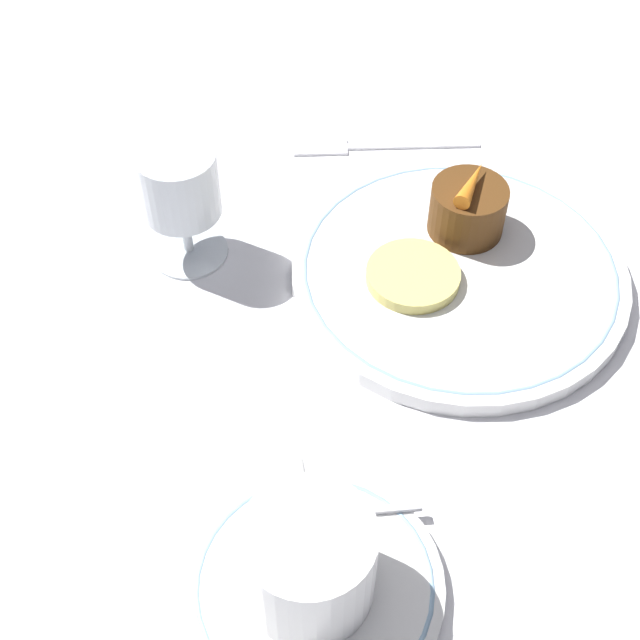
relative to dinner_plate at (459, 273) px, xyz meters
The scene contains 10 objects.
ground_plane 0.05m from the dinner_plate, 120.74° to the left, with size 3.00×3.00×0.00m, color white.
dinner_plate is the anchor object (origin of this frame).
saucer 0.29m from the dinner_plate, 149.44° to the left, with size 0.16×0.16×0.01m.
coffee_cup 0.29m from the dinner_plate, 148.97° to the left, with size 0.11×0.08×0.07m.
spoon 0.25m from the dinner_plate, 145.09° to the left, with size 0.02×0.11×0.00m.
wine_glass 0.23m from the dinner_plate, 74.91° to the left, with size 0.06×0.06×0.10m.
fork 0.18m from the dinner_plate, 15.45° to the left, with size 0.03×0.17×0.01m.
dessert_cake 0.05m from the dinner_plate, 17.27° to the right, with size 0.06×0.06×0.04m.
carrot_garnish 0.07m from the dinner_plate, 17.27° to the right, with size 0.05×0.04×0.01m.
pineapple_slice 0.04m from the dinner_plate, 101.02° to the left, with size 0.07×0.07×0.01m.
Camera 1 is at (-0.45, 0.13, 0.53)m, focal length 50.00 mm.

